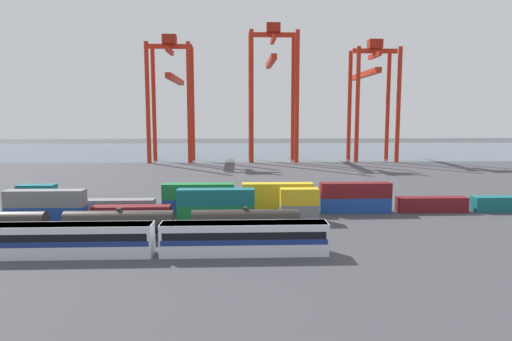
% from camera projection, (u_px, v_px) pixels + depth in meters
% --- Properties ---
extents(ground_plane, '(420.00, 420.00, 0.00)m').
position_uv_depth(ground_plane, '(231.00, 182.00, 113.80)').
color(ground_plane, '#424247').
extents(harbour_water, '(400.00, 110.00, 0.01)m').
position_uv_depth(harbour_water, '(234.00, 150.00, 214.78)').
color(harbour_water, '#475B6B').
rests_on(harbour_water, ground_plane).
extents(passenger_train, '(41.08, 3.14, 3.90)m').
position_uv_depth(passenger_train, '(157.00, 238.00, 53.85)').
color(passenger_train, silver).
rests_on(passenger_train, ground_plane).
extents(freight_tank_row, '(48.55, 2.87, 4.33)m').
position_uv_depth(freight_tank_row, '(119.00, 225.00, 60.69)').
color(freight_tank_row, '#232326').
rests_on(freight_tank_row, ground_plane).
extents(shipping_container_0, '(12.10, 2.44, 2.60)m').
position_uv_depth(shipping_container_0, '(46.00, 215.00, 70.18)').
color(shipping_container_0, '#1C4299').
rests_on(shipping_container_0, ground_plane).
extents(shipping_container_1, '(12.10, 2.44, 2.60)m').
position_uv_depth(shipping_container_1, '(45.00, 198.00, 69.86)').
color(shipping_container_1, slate).
rests_on(shipping_container_1, shipping_container_0).
extents(shipping_container_2, '(12.10, 2.44, 2.60)m').
position_uv_depth(shipping_container_2, '(132.00, 214.00, 70.71)').
color(shipping_container_2, maroon).
rests_on(shipping_container_2, ground_plane).
extents(shipping_container_3, '(12.10, 2.44, 2.60)m').
position_uv_depth(shipping_container_3, '(216.00, 213.00, 71.24)').
color(shipping_container_3, '#197538').
rests_on(shipping_container_3, ground_plane).
extents(shipping_container_4, '(12.10, 2.44, 2.60)m').
position_uv_depth(shipping_container_4, '(216.00, 197.00, 70.92)').
color(shipping_container_4, '#146066').
rests_on(shipping_container_4, shipping_container_3).
extents(shipping_container_5, '(6.04, 2.44, 2.60)m').
position_uv_depth(shipping_container_5, '(299.00, 212.00, 71.77)').
color(shipping_container_5, slate).
rests_on(shipping_container_5, ground_plane).
extents(shipping_container_6, '(6.04, 2.44, 2.60)m').
position_uv_depth(shipping_container_6, '(299.00, 196.00, 71.45)').
color(shipping_container_6, gold).
rests_on(shipping_container_6, shipping_container_5).
extents(shipping_container_7, '(6.04, 2.44, 2.60)m').
position_uv_depth(shipping_container_7, '(38.00, 208.00, 75.61)').
color(shipping_container_7, '#146066').
rests_on(shipping_container_7, ground_plane).
extents(shipping_container_8, '(6.04, 2.44, 2.60)m').
position_uv_depth(shipping_container_8, '(37.00, 192.00, 75.29)').
color(shipping_container_8, '#146066').
rests_on(shipping_container_8, shipping_container_7).
extents(shipping_container_9, '(12.10, 2.44, 2.60)m').
position_uv_depth(shipping_container_9, '(119.00, 207.00, 76.15)').
color(shipping_container_9, slate).
rests_on(shipping_container_9, ground_plane).
extents(shipping_container_10, '(12.10, 2.44, 2.60)m').
position_uv_depth(shipping_container_10, '(199.00, 206.00, 76.69)').
color(shipping_container_10, '#1C4299').
rests_on(shipping_container_10, ground_plane).
extents(shipping_container_11, '(12.10, 2.44, 2.60)m').
position_uv_depth(shipping_container_11, '(198.00, 191.00, 76.37)').
color(shipping_container_11, '#197538').
rests_on(shipping_container_11, shipping_container_10).
extents(shipping_container_12, '(12.10, 2.44, 2.60)m').
position_uv_depth(shipping_container_12, '(277.00, 206.00, 77.23)').
color(shipping_container_12, gold).
rests_on(shipping_container_12, ground_plane).
extents(shipping_container_13, '(12.10, 2.44, 2.60)m').
position_uv_depth(shipping_container_13, '(277.00, 191.00, 76.91)').
color(shipping_container_13, gold).
rests_on(shipping_container_13, shipping_container_12).
extents(shipping_container_14, '(12.10, 2.44, 2.60)m').
position_uv_depth(shipping_container_14, '(355.00, 205.00, 77.77)').
color(shipping_container_14, '#1C4299').
rests_on(shipping_container_14, ground_plane).
extents(shipping_container_15, '(12.10, 2.44, 2.60)m').
position_uv_depth(shipping_container_15, '(355.00, 190.00, 77.46)').
color(shipping_container_15, maroon).
rests_on(shipping_container_15, shipping_container_14).
extents(shipping_container_16, '(12.10, 2.44, 2.60)m').
position_uv_depth(shipping_container_16, '(432.00, 204.00, 78.31)').
color(shipping_container_16, maroon).
rests_on(shipping_container_16, ground_plane).
extents(shipping_container_17, '(12.10, 2.44, 2.60)m').
position_uv_depth(shipping_container_17, '(507.00, 204.00, 78.86)').
color(shipping_container_17, '#146066').
rests_on(shipping_container_17, ground_plane).
extents(gantry_crane_west, '(15.80, 39.39, 44.78)m').
position_uv_depth(gantry_crane_west, '(172.00, 87.00, 163.72)').
color(gantry_crane_west, red).
rests_on(gantry_crane_west, ground_plane).
extents(gantry_crane_central, '(17.53, 34.09, 49.00)m').
position_uv_depth(gantry_crane_central, '(273.00, 79.00, 163.82)').
color(gantry_crane_central, red).
rests_on(gantry_crane_central, ground_plane).
extents(gantry_crane_east, '(16.23, 38.48, 43.61)m').
position_uv_depth(gantry_crane_east, '(371.00, 87.00, 166.56)').
color(gantry_crane_east, red).
rests_on(gantry_crane_east, ground_plane).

